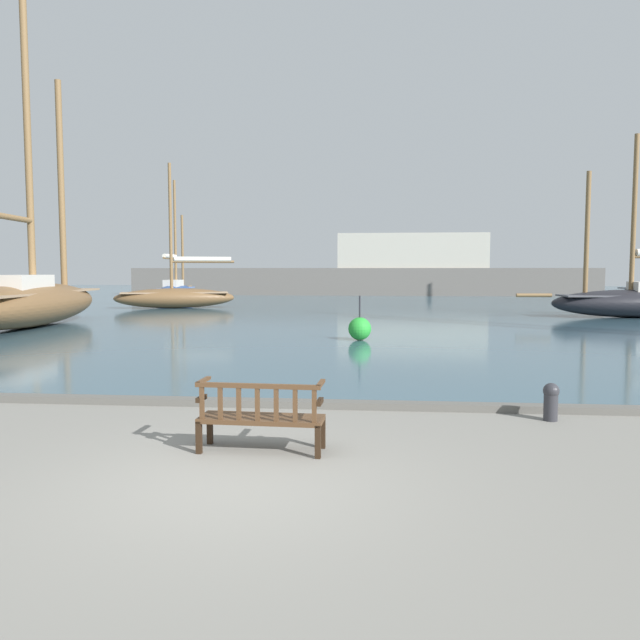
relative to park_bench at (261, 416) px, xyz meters
The scene contains 11 objects.
ground_plane 1.31m from the park_bench, 95.35° to the right, with size 160.00×160.00×0.00m, color gray.
harbor_water 42.78m from the park_bench, 90.15° to the left, with size 100.00×80.00×0.08m, color #385666.
quay_edge_kerb 2.66m from the park_bench, 92.50° to the left, with size 40.00×0.30×0.12m, color #5B5954.
park_bench is the anchor object (origin of this frame).
sailboat_nearest_starboard 20.13m from the park_bench, 127.88° to the left, with size 3.80×11.45×14.12m.
sailboat_far_port 26.89m from the park_bench, 59.35° to the left, with size 9.63×2.82×8.59m.
sailboat_outer_port 30.17m from the park_bench, 110.39° to the left, with size 7.23×3.97×8.49m.
sailboat_mid_starboard 39.32m from the park_bench, 109.92° to the left, with size 2.09×7.82×8.80m.
mooring_bollard 4.65m from the park_bench, 26.26° to the left, with size 0.25×0.25×0.59m.
channel_buoy 12.26m from the park_bench, 85.76° to the left, with size 0.74×0.74×1.44m.
far_breakwater 48.23m from the park_bench, 88.81° to the left, with size 41.44×2.40×5.57m.
Camera 1 is at (1.60, -6.54, 2.33)m, focal length 35.00 mm.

